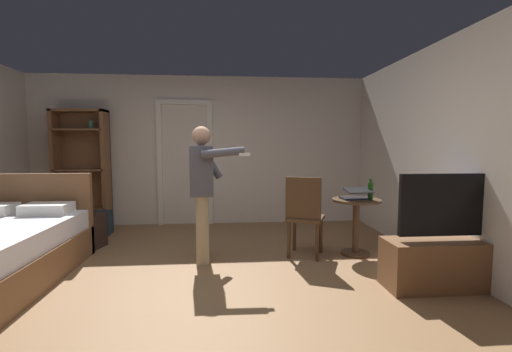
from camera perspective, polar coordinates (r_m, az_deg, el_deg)
ground_plane at (r=3.56m, az=-11.91°, el=-17.60°), size 6.21×6.21×0.00m
wall_back at (r=6.13m, az=-8.89°, el=4.09°), size 5.89×0.12×2.53m
wall_right at (r=4.08m, az=32.18°, el=2.93°), size 0.12×5.83×2.53m
doorway_frame at (r=6.08m, az=-11.56°, el=3.61°), size 0.93×0.08×2.13m
bookshelf at (r=6.35m, az=-26.56°, el=1.63°), size 0.84×0.32×1.94m
tv_flatscreen at (r=3.87m, az=28.86°, el=-11.42°), size 1.20×0.40×1.10m
side_table at (r=4.53m, az=16.07°, el=-6.55°), size 0.60×0.60×0.70m
laptop at (r=4.43m, az=16.03°, el=-3.07°), size 0.34×0.35×0.15m
bottle_on_table at (r=4.45m, az=18.22°, el=-2.34°), size 0.06×0.06×0.26m
wooden_chair at (r=4.27m, az=7.94°, el=-6.06°), size 0.55×0.55×0.99m
person_blue_shirt at (r=4.08m, az=-8.67°, el=-1.41°), size 0.68×0.57×1.58m
suitcase_dark at (r=5.91m, az=-24.78°, el=-7.03°), size 0.47×0.34×0.35m
suitcase_small at (r=5.25m, az=-26.32°, el=-8.03°), size 0.56×0.44×0.45m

